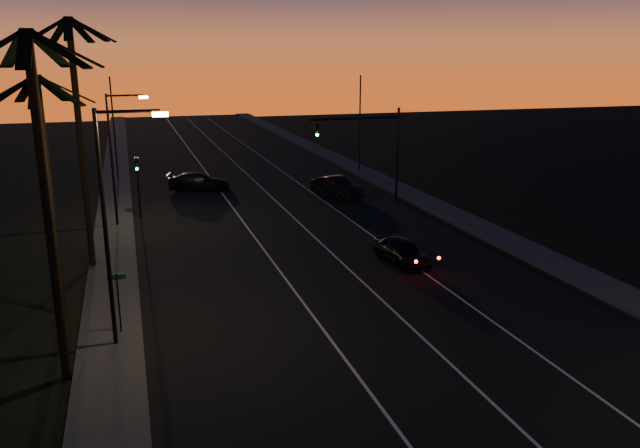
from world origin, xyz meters
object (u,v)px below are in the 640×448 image
object	(u,v)px
signal_mast	(369,139)
lead_car	(402,251)
cross_car	(199,182)
right_car	(337,187)

from	to	relation	value
signal_mast	lead_car	xyz separation A→B (m)	(-3.60, -14.14, -4.09)
cross_car	signal_mast	bearing A→B (deg)	-33.77
signal_mast	cross_car	size ratio (longest dim) A/B	1.31
lead_car	right_car	bearing A→B (deg)	83.44
lead_car	cross_car	world-z (taller)	cross_car
right_car	cross_car	world-z (taller)	right_car
lead_car	signal_mast	bearing A→B (deg)	75.71
right_car	lead_car	bearing A→B (deg)	-96.56
signal_mast	lead_car	distance (m)	15.15
signal_mast	lead_car	size ratio (longest dim) A/B	1.54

